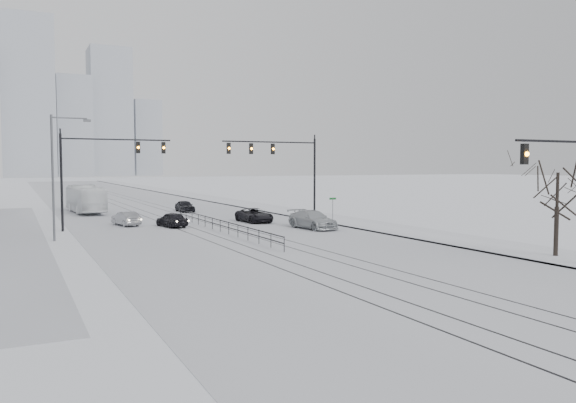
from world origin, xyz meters
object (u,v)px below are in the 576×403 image
(sedan_sb_outer, at_px, (126,219))
(box_truck, at_px, (85,199))
(bare_tree, at_px, (558,181))
(sedan_nb_far, at_px, (185,206))
(sedan_sb_inner, at_px, (172,220))
(sedan_nb_front, at_px, (254,215))
(sedan_nb_right, at_px, (313,220))

(sedan_sb_outer, height_order, box_truck, box_truck)
(bare_tree, distance_m, sedan_sb_outer, 35.10)
(bare_tree, height_order, sedan_nb_far, bare_tree)
(sedan_nb_far, height_order, box_truck, box_truck)
(sedan_sb_inner, bearing_deg, sedan_nb_front, 173.13)
(sedan_nb_right, distance_m, box_truck, 29.93)
(box_truck, bearing_deg, sedan_nb_right, 117.78)
(sedan_sb_inner, relative_size, sedan_nb_far, 0.98)
(sedan_sb_outer, bearing_deg, sedan_nb_right, 133.96)
(bare_tree, height_order, sedan_sb_outer, bare_tree)
(sedan_nb_front, height_order, sedan_nb_far, sedan_nb_far)
(sedan_nb_far, bearing_deg, bare_tree, -76.64)
(bare_tree, relative_size, sedan_nb_far, 1.55)
(bare_tree, xyz_separation_m, sedan_nb_far, (-10.38, 41.48, -3.82))
(sedan_sb_outer, relative_size, sedan_nb_right, 0.73)
(sedan_nb_front, bearing_deg, sedan_nb_far, 96.37)
(bare_tree, bearing_deg, sedan_nb_far, 104.05)
(bare_tree, height_order, sedan_nb_front, bare_tree)
(sedan_nb_far, xyz_separation_m, box_truck, (-10.54, 3.70, 0.90))
(sedan_sb_inner, height_order, sedan_sb_outer, sedan_sb_inner)
(sedan_nb_right, distance_m, sedan_nb_far, 22.43)
(sedan_nb_front, relative_size, sedan_nb_right, 0.89)
(sedan_sb_inner, bearing_deg, sedan_nb_right, 136.48)
(sedan_nb_front, relative_size, box_truck, 0.42)
(sedan_nb_right, bearing_deg, sedan_sb_inner, 141.53)
(sedan_sb_inner, distance_m, sedan_sb_outer, 4.48)
(sedan_nb_far, bearing_deg, sedan_nb_front, -80.52)
(bare_tree, bearing_deg, box_truck, 114.85)
(sedan_sb_outer, relative_size, box_truck, 0.34)
(sedan_sb_outer, xyz_separation_m, box_truck, (-1.66, 16.09, 0.93))
(sedan_nb_right, height_order, box_truck, box_truck)
(sedan_sb_inner, distance_m, sedan_nb_front, 8.12)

